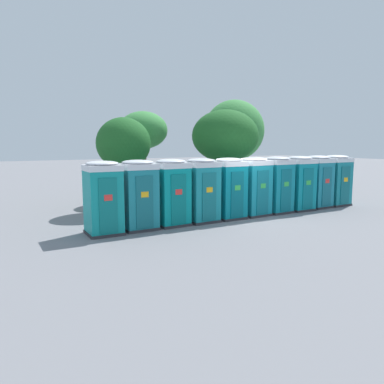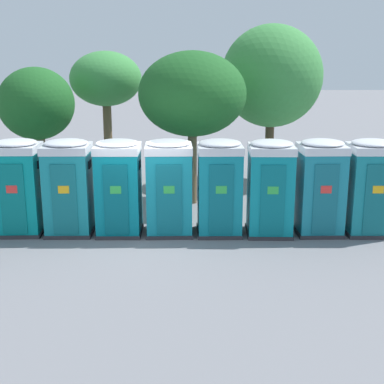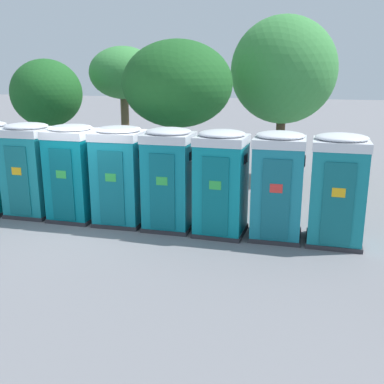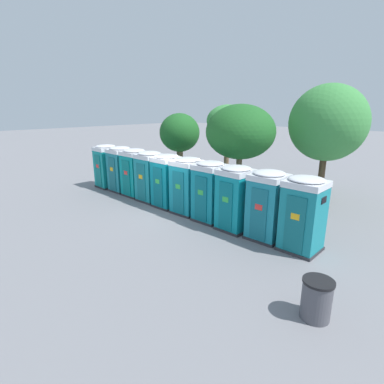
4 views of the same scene
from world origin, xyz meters
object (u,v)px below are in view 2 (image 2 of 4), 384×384
at_px(portapotty_5, 171,187).
at_px(street_tree_2, 273,77).
at_px(portapotty_7, 272,187).
at_px(street_tree_1, 107,80).
at_px(portapotty_3, 70,187).
at_px(portapotty_8, 322,187).
at_px(street_tree_0, 194,94).
at_px(portapotty_6, 221,187).
at_px(portapotty_4, 120,187).
at_px(portapotty_9, 372,187).
at_px(street_tree_3, 38,105).
at_px(portapotty_2, 20,186).

relative_size(portapotty_5, street_tree_2, 0.44).
distance_m(portapotty_7, street_tree_1, 8.45).
relative_size(portapotty_3, street_tree_1, 0.53).
height_order(portapotty_8, street_tree_0, street_tree_0).
bearing_deg(street_tree_1, portapotty_6, -57.77).
distance_m(portapotty_4, portapotty_5, 1.33).
relative_size(portapotty_7, street_tree_1, 0.53).
bearing_deg(street_tree_1, street_tree_0, -44.43).
xyz_separation_m(portapotty_9, street_tree_3, (-9.80, 3.82, 1.79)).
height_order(portapotty_2, street_tree_0, street_tree_0).
relative_size(portapotty_3, portapotty_4, 1.00).
relative_size(portapotty_2, portapotty_7, 1.00).
distance_m(portapotty_2, street_tree_3, 4.22).
bearing_deg(portapotty_9, street_tree_2, 106.41).
height_order(portapotty_2, portapotty_6, same).
distance_m(portapotty_8, street_tree_0, 5.03).
height_order(portapotty_3, street_tree_3, street_tree_3).
bearing_deg(street_tree_1, portapotty_9, -37.84).
relative_size(portapotty_8, street_tree_3, 0.59).
distance_m(portapotty_2, portapotty_6, 5.33).
distance_m(portapotty_7, portapotty_8, 1.34).
bearing_deg(portapotty_7, street_tree_2, 82.30).
bearing_deg(street_tree_0, portapotty_4, -122.51).
distance_m(portapotty_2, portapotty_7, 6.66).
xyz_separation_m(portapotty_2, portapotty_7, (6.66, -0.11, 0.00)).
xyz_separation_m(portapotty_3, street_tree_3, (-1.80, 3.82, 1.79)).
relative_size(portapotty_2, portapotty_6, 1.00).
relative_size(portapotty_6, portapotty_8, 1.00).
bearing_deg(portapotty_9, street_tree_0, 147.35).
xyz_separation_m(street_tree_1, street_tree_3, (-1.93, -2.29, -0.69)).
distance_m(portapotty_2, portapotty_4, 2.67).
distance_m(portapotty_4, portapotty_8, 5.33).
distance_m(portapotty_4, portapotty_6, 2.66).
distance_m(portapotty_2, street_tree_1, 6.73).
distance_m(portapotty_3, portapotty_8, 6.66).
relative_size(portapotty_4, street_tree_1, 0.53).
xyz_separation_m(portapotty_2, portapotty_3, (1.33, -0.03, -0.00)).
bearing_deg(portapotty_9, portapotty_5, -179.83).
xyz_separation_m(portapotty_5, portapotty_6, (1.33, -0.01, 0.00)).
height_order(portapotty_5, street_tree_3, street_tree_3).
bearing_deg(portapotty_4, street_tree_2, 52.04).
relative_size(portapotty_6, portapotty_9, 1.00).
bearing_deg(portapotty_9, portapotty_6, -179.66).
bearing_deg(portapotty_2, portapotty_7, -0.94).
relative_size(street_tree_2, street_tree_3, 1.34).
distance_m(portapotty_2, portapotty_9, 9.33).
height_order(portapotty_2, portapotty_4, same).
distance_m(portapotty_4, street_tree_3, 5.28).
bearing_deg(street_tree_3, portapotty_2, -82.95).
bearing_deg(portapotty_7, portapotty_5, 178.58).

